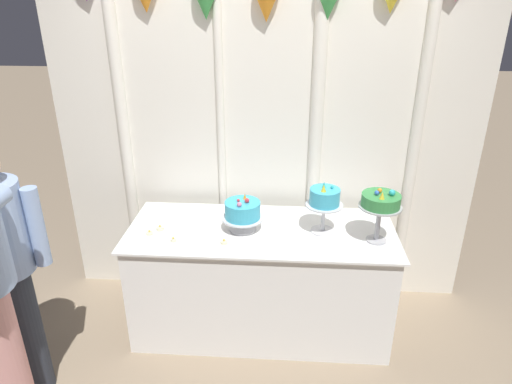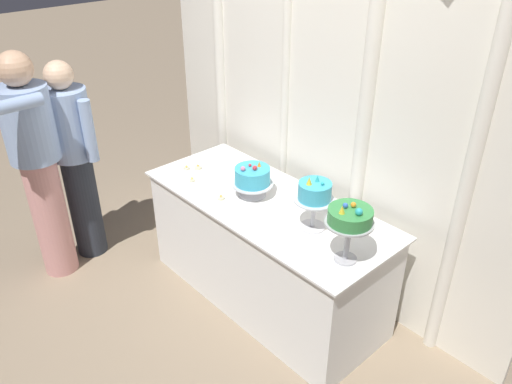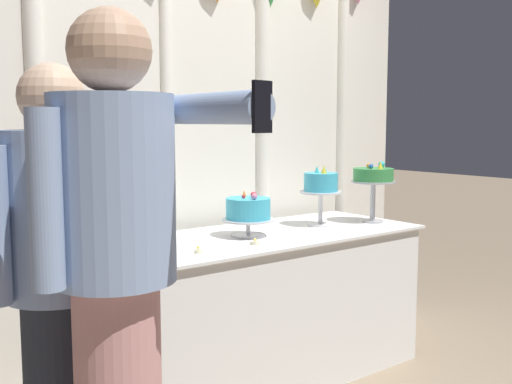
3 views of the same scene
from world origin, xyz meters
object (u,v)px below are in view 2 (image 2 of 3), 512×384
at_px(tealight_near_left, 198,168).
at_px(tealight_far_right, 221,198).
at_px(tealight_near_right, 192,180).
at_px(cake_display_rightmost, 350,219).
at_px(cake_display_leftmost, 252,178).
at_px(guest_man_dark_suit, 75,156).
at_px(guest_man_pink_jacket, 36,161).
at_px(cake_table, 266,251).
at_px(cake_display_center, 315,195).
at_px(tealight_far_left, 187,168).

xyz_separation_m(tealight_near_left, tealight_far_right, (0.44, -0.14, -0.00)).
bearing_deg(tealight_near_right, cake_display_rightmost, 4.21).
bearing_deg(cake_display_leftmost, tealight_far_right, -118.07).
distance_m(cake_display_rightmost, guest_man_dark_suit, 2.16).
xyz_separation_m(tealight_near_left, guest_man_pink_jacket, (-0.63, -0.90, 0.13)).
height_order(cake_display_leftmost, guest_man_dark_suit, guest_man_dark_suit).
distance_m(cake_display_leftmost, tealight_far_right, 0.24).
bearing_deg(cake_display_rightmost, cake_table, 172.23).
bearing_deg(cake_display_center, cake_display_rightmost, -16.54).
bearing_deg(cake_display_leftmost, tealight_near_left, -175.59).
distance_m(cake_table, cake_display_leftmost, 0.54).
distance_m(cake_display_rightmost, guest_man_pink_jacket, 2.20).
relative_size(cake_display_center, tealight_near_left, 6.84).
xyz_separation_m(tealight_far_left, tealight_far_right, (0.50, -0.08, -0.00)).
height_order(tealight_far_left, tealight_near_right, tealight_near_right).
distance_m(tealight_near_right, tealight_far_right, 0.32).
bearing_deg(cake_display_center, guest_man_pink_jacket, -150.58).
distance_m(tealight_far_left, guest_man_pink_jacket, 1.02).
bearing_deg(tealight_far_left, tealight_near_right, -23.89).
xyz_separation_m(cake_display_center, tealight_far_left, (-1.12, -0.11, -0.22)).
xyz_separation_m(cake_display_center, tealight_near_left, (-1.06, -0.05, -0.22)).
xyz_separation_m(cake_display_rightmost, tealight_far_left, (-1.45, -0.02, -0.25)).
bearing_deg(cake_table, guest_man_dark_suit, -153.82).
bearing_deg(cake_display_leftmost, cake_display_rightmost, -5.95).
bearing_deg(cake_table, cake_display_leftmost, -174.87).
bearing_deg(guest_man_pink_jacket, tealight_near_right, 45.55).
bearing_deg(cake_display_leftmost, tealight_far_left, -169.97).
height_order(cake_table, tealight_far_left, tealight_far_left).
xyz_separation_m(cake_display_rightmost, tealight_near_left, (-1.39, 0.05, -0.25)).
relative_size(tealight_near_left, guest_man_dark_suit, 0.03).
bearing_deg(tealight_far_left, tealight_near_left, 50.31).
height_order(cake_display_leftmost, cake_display_center, cake_display_center).
bearing_deg(cake_display_rightmost, cake_display_center, 163.46).
height_order(cake_table, tealight_near_right, tealight_near_right).
bearing_deg(cake_display_rightmost, tealight_far_right, -174.14).
bearing_deg(guest_man_dark_suit, cake_display_rightmost, 15.17).
height_order(guest_man_dark_suit, guest_man_pink_jacket, guest_man_pink_jacket).
bearing_deg(tealight_far_left, guest_man_dark_suit, -139.13).
height_order(cake_display_leftmost, tealight_near_right, cake_display_leftmost).
xyz_separation_m(cake_table, tealight_near_left, (-0.66, -0.05, 0.41)).
relative_size(tealight_far_left, guest_man_dark_suit, 0.03).
bearing_deg(cake_display_leftmost, guest_man_pink_jacket, -141.05).
xyz_separation_m(cake_table, cake_display_rightmost, (0.73, -0.10, 0.66)).
relative_size(cake_display_center, tealight_near_right, 9.25).
bearing_deg(cake_display_rightmost, cake_display_leftmost, 174.05).
relative_size(cake_display_leftmost, tealight_near_right, 7.20).
distance_m(cake_table, guest_man_pink_jacket, 1.69).
distance_m(cake_display_rightmost, tealight_far_right, 0.99).
xyz_separation_m(cake_table, guest_man_pink_jacket, (-1.29, -0.95, 0.53)).
bearing_deg(cake_display_rightmost, tealight_near_left, 178.07).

